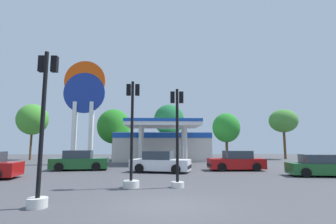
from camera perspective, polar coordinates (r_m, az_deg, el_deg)
ground_plane at (r=9.04m, az=-0.39°, el=-20.37°), size 90.00×90.00×0.00m
gas_station at (r=32.12m, az=-1.31°, el=-7.50°), size 11.69×12.46×4.52m
station_pole_sign at (r=28.51m, az=-18.52°, el=3.02°), size 4.41×0.56×11.10m
car_0 at (r=19.26m, az=31.16°, el=-10.52°), size 4.07×2.18×1.39m
car_2 at (r=21.65m, az=-19.40°, el=-10.47°), size 4.59×2.43×1.57m
car_3 at (r=21.00m, az=15.19°, el=-10.78°), size 4.32×2.01×1.54m
car_4 at (r=18.98m, az=-1.76°, el=-11.40°), size 4.66×2.90×1.55m
traffic_signal_0 at (r=9.46m, az=-26.76°, el=-6.17°), size 0.65×0.68×5.24m
traffic_signal_1 at (r=12.35m, az=2.11°, el=-7.30°), size 0.65×0.67×4.78m
traffic_signal_2 at (r=12.41m, az=-8.26°, el=-8.82°), size 0.78×0.78×5.15m
tree_0 at (r=38.59m, az=-28.40°, el=-1.51°), size 4.03×4.03×7.48m
tree_1 at (r=35.50m, az=-12.22°, el=-3.21°), size 4.54×4.54×6.89m
tree_2 at (r=36.40m, az=0.23°, el=-1.81°), size 4.38×4.38×7.81m
tree_3 at (r=37.51m, az=13.09°, el=-3.51°), size 3.97×3.97×6.58m
tree_4 at (r=39.62m, az=24.73°, el=-1.88°), size 3.95×3.95×7.06m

